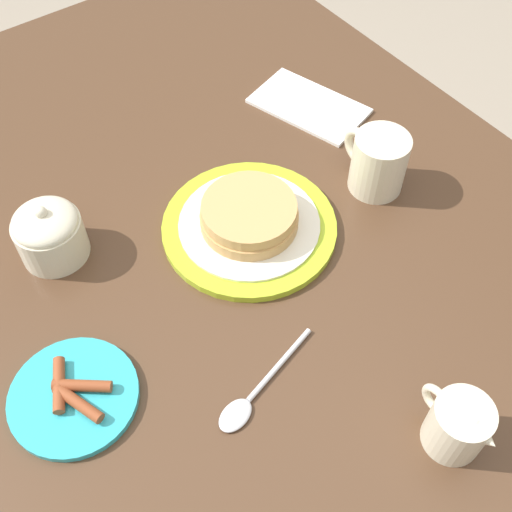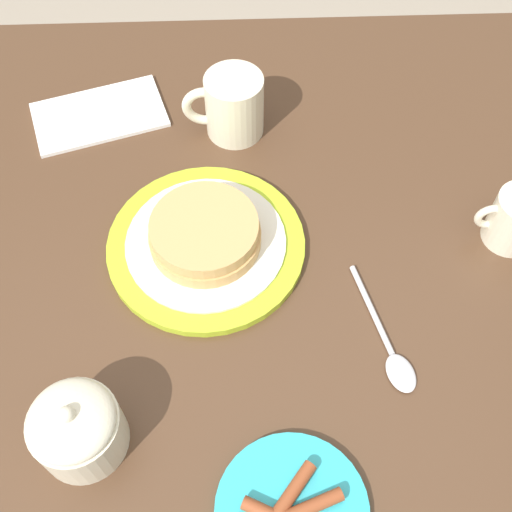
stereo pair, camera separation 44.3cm
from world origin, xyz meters
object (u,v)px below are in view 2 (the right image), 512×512
(coffee_mug, at_px, (232,105))
(napkin, at_px, (99,115))
(side_plate_bacon, at_px, (292,510))
(spoon, at_px, (391,351))
(pancake_plate, at_px, (205,240))
(sugar_bowl, at_px, (77,428))

(coffee_mug, relative_size, napkin, 0.54)
(side_plate_bacon, xyz_separation_m, spoon, (-0.12, -0.17, -0.00))
(pancake_plate, xyz_separation_m, napkin, (0.16, -0.24, -0.02))
(side_plate_bacon, relative_size, coffee_mug, 1.36)
(coffee_mug, bearing_deg, side_plate_bacon, 95.40)
(spoon, bearing_deg, side_plate_bacon, 53.37)
(napkin, bearing_deg, coffee_mug, 170.40)
(pancake_plate, relative_size, spoon, 1.47)
(side_plate_bacon, bearing_deg, pancake_plate, -74.77)
(coffee_mug, distance_m, spoon, 0.40)
(pancake_plate, distance_m, spoon, 0.26)
(spoon, bearing_deg, napkin, -46.49)
(pancake_plate, bearing_deg, sugar_bowl, 62.19)
(pancake_plate, relative_size, sugar_bowl, 2.68)
(napkin, distance_m, spoon, 0.53)
(side_plate_bacon, height_order, napkin, side_plate_bacon)
(side_plate_bacon, relative_size, sugar_bowl, 1.66)
(coffee_mug, bearing_deg, pancake_plate, 79.62)
(sugar_bowl, bearing_deg, napkin, -86.31)
(side_plate_bacon, xyz_separation_m, napkin, (0.24, -0.55, -0.00))
(pancake_plate, height_order, coffee_mug, coffee_mug)
(pancake_plate, bearing_deg, coffee_mug, -100.38)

